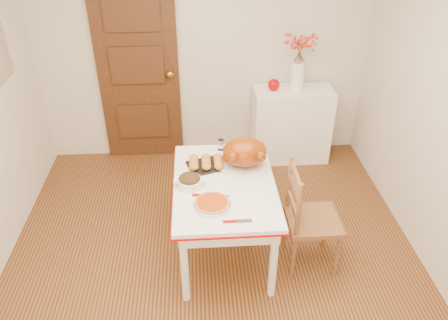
{
  "coord_description": "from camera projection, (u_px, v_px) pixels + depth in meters",
  "views": [
    {
      "loc": [
        -0.1,
        -2.48,
        2.74
      ],
      "look_at": [
        0.1,
        0.38,
        0.89
      ],
      "focal_mm": 35.23,
      "sensor_mm": 36.0,
      "label": 1
    }
  ],
  "objects": [
    {
      "name": "sideboard",
      "position": [
        291.0,
        125.0,
        4.89
      ],
      "size": [
        0.84,
        0.37,
        0.84
      ],
      "primitive_type": "cube",
      "color": "white",
      "rests_on": "floor"
    },
    {
      "name": "floor",
      "position": [
        215.0,
        278.0,
        3.57
      ],
      "size": [
        3.5,
        4.0,
        0.0
      ],
      "primitive_type": "cube",
      "color": "#40230C",
      "rests_on": "ground"
    },
    {
      "name": "berry_vase",
      "position": [
        299.0,
        61.0,
        4.49
      ],
      "size": [
        0.32,
        0.32,
        0.62
      ],
      "primitive_type": null,
      "color": "white",
      "rests_on": "sideboard"
    },
    {
      "name": "shaker_pair",
      "position": [
        258.0,
        147.0,
        3.83
      ],
      "size": [
        0.11,
        0.07,
        0.1
      ],
      "primitive_type": null,
      "rotation": [
        0.0,
        0.0,
        0.28
      ],
      "color": "white",
      "rests_on": "kitchen_table"
    },
    {
      "name": "chair_oak",
      "position": [
        313.0,
        218.0,
        3.48
      ],
      "size": [
        0.41,
        0.41,
        0.93
      ],
      "primitive_type": null,
      "rotation": [
        0.0,
        0.0,
        1.57
      ],
      "color": "brown",
      "rests_on": "floor"
    },
    {
      "name": "stuffing_dish",
      "position": [
        190.0,
        181.0,
        3.4
      ],
      "size": [
        0.26,
        0.21,
        0.1
      ],
      "primitive_type": null,
      "rotation": [
        0.0,
        0.0,
        0.05
      ],
      "color": "#462E18",
      "rests_on": "kitchen_table"
    },
    {
      "name": "apple",
      "position": [
        274.0,
        85.0,
        4.61
      ],
      "size": [
        0.13,
        0.13,
        0.13
      ],
      "primitive_type": "sphere",
      "color": "#A80203",
      "rests_on": "sideboard"
    },
    {
      "name": "drinking_glass",
      "position": [
        221.0,
        145.0,
        3.86
      ],
      "size": [
        0.07,
        0.07,
        0.1
      ],
      "primitive_type": "cylinder",
      "rotation": [
        0.0,
        0.0,
        -0.27
      ],
      "color": "white",
      "rests_on": "kitchen_table"
    },
    {
      "name": "pumpkin_pie",
      "position": [
        212.0,
        203.0,
        3.2
      ],
      "size": [
        0.33,
        0.33,
        0.06
      ],
      "primitive_type": "cylinder",
      "rotation": [
        0.0,
        0.0,
        0.26
      ],
      "color": "#B0380B",
      "rests_on": "kitchen_table"
    },
    {
      "name": "kitchen_table",
      "position": [
        224.0,
        217.0,
        3.65
      ],
      "size": [
        0.82,
        1.19,
        0.71
      ],
      "primitive_type": null,
      "color": "white",
      "rests_on": "floor"
    },
    {
      "name": "rolls_tray",
      "position": [
        206.0,
        163.0,
        3.63
      ],
      "size": [
        0.35,
        0.31,
        0.08
      ],
      "primitive_type": null,
      "rotation": [
        0.0,
        0.0,
        0.32
      ],
      "color": "#B67E38",
      "rests_on": "kitchen_table"
    },
    {
      "name": "turkey_platter",
      "position": [
        245.0,
        154.0,
        3.57
      ],
      "size": [
        0.48,
        0.42,
        0.27
      ],
      "primitive_type": null,
      "rotation": [
        0.0,
        0.0,
        0.21
      ],
      "color": "#7A2B04",
      "rests_on": "kitchen_table"
    },
    {
      "name": "pie_server",
      "position": [
        237.0,
        221.0,
        3.06
      ],
      "size": [
        0.2,
        0.06,
        0.01
      ],
      "primitive_type": null,
      "rotation": [
        0.0,
        0.0,
        0.0
      ],
      "color": "silver",
      "rests_on": "kitchen_table"
    },
    {
      "name": "carving_knife",
      "position": [
        210.0,
        196.0,
        3.31
      ],
      "size": [
        0.28,
        0.11,
        0.01
      ],
      "primitive_type": null,
      "rotation": [
        0.0,
        0.0,
        -0.16
      ],
      "color": "silver",
      "rests_on": "kitchen_table"
    },
    {
      "name": "door_back",
      "position": [
        138.0,
        70.0,
        4.62
      ],
      "size": [
        0.85,
        0.06,
        2.06
      ],
      "primitive_type": "cube",
      "color": "black",
      "rests_on": "ground"
    },
    {
      "name": "wall_back",
      "position": [
        204.0,
        47.0,
        4.57
      ],
      "size": [
        3.5,
        0.0,
        2.5
      ],
      "primitive_type": "cube",
      "color": "beige",
      "rests_on": "ground"
    }
  ]
}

